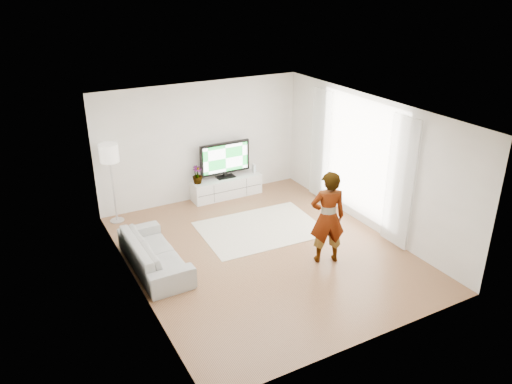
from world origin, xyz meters
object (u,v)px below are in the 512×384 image
rug (260,229)px  player (328,217)px  sofa (154,253)px  floor_lamp (109,157)px  television (225,159)px  media_console (226,187)px

rug → player: 1.99m
player → sofa: bearing=-4.1°
sofa → floor_lamp: (-0.15, 2.23, 1.20)m
player → floor_lamp: size_ratio=1.01×
floor_lamp → player: bearing=-49.3°
television → floor_lamp: 2.75m
media_console → rug: 1.92m
player → floor_lamp: player is taller
rug → floor_lamp: 3.51m
television → player: size_ratio=0.70×
player → sofa: (-2.90, 1.32, -0.61)m
floor_lamp → rug: bearing=-35.3°
media_console → player: bearing=-84.4°
rug → sofa: size_ratio=1.20×
rug → floor_lamp: (-2.60, 1.84, 1.50)m
floor_lamp → television: bearing=2.0°
sofa → floor_lamp: size_ratio=1.17×
player → floor_lamp: 4.72m
sofa → rug: bearing=-81.6°
television → player: 3.66m
player → sofa: player is taller
rug → floor_lamp: floor_lamp is taller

